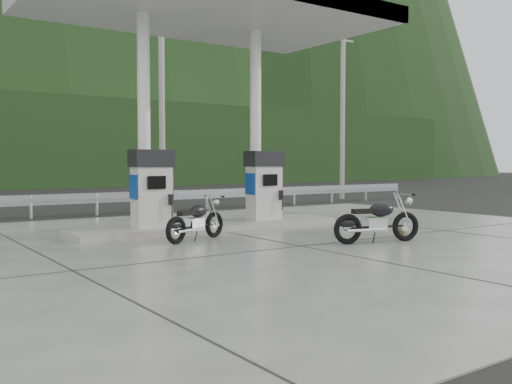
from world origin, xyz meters
TOP-DOWN VIEW (x-y plane):
  - ground at (0.00, 0.00)m, footprint 160.00×160.00m
  - forecourt_apron at (0.00, 0.00)m, footprint 18.00×14.00m
  - pump_island at (0.00, 2.50)m, footprint 7.00×1.40m
  - gas_pump_left at (-1.60, 2.50)m, footprint 0.95×0.55m
  - gas_pump_right at (1.60, 2.50)m, footprint 0.95×0.55m
  - canopy_column_left at (-1.60, 2.90)m, footprint 0.30×0.30m
  - canopy_column_right at (1.60, 2.90)m, footprint 0.30×0.30m
  - canopy_roof at (0.00, 2.50)m, footprint 8.50×5.00m
  - guardrail at (0.00, 8.00)m, footprint 26.00×0.16m
  - road at (0.00, 11.50)m, footprint 60.00×7.00m
  - utility_pole_b at (2.00, 9.50)m, footprint 0.22×0.22m
  - utility_pole_c at (11.00, 9.50)m, footprint 0.22×0.22m
  - motorcycle_left at (1.63, -1.48)m, footprint 1.96×1.05m
  - motorcycle_right at (-1.31, 0.92)m, footprint 1.79×1.13m
  - duck at (2.59, -1.32)m, footprint 0.46×0.28m

SIDE VIEW (x-z plane):
  - ground at x=0.00m, z-range 0.00..0.00m
  - road at x=0.00m, z-range 0.00..0.01m
  - forecourt_apron at x=0.00m, z-range 0.00..0.02m
  - pump_island at x=0.00m, z-range 0.02..0.17m
  - duck at x=2.59m, z-range 0.02..0.34m
  - motorcycle_right at x=-1.31m, z-range 0.02..0.83m
  - motorcycle_left at x=1.63m, z-range 0.02..0.90m
  - guardrail at x=0.00m, z-range 0.00..1.42m
  - gas_pump_left at x=-1.60m, z-range 0.17..1.97m
  - gas_pump_right at x=1.60m, z-range 0.17..1.97m
  - canopy_column_left at x=-1.60m, z-range 0.17..5.17m
  - canopy_column_right at x=1.60m, z-range 0.17..5.17m
  - utility_pole_b at x=2.00m, z-range 0.00..8.00m
  - utility_pole_c at x=11.00m, z-range 0.00..8.00m
  - canopy_roof at x=0.00m, z-range 5.17..5.57m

